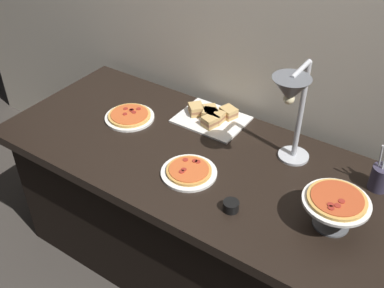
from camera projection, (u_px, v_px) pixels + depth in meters
name	position (u px, v px, depth m)	size (l,w,h in m)	color
ground_plane	(194.00, 261.00, 2.56)	(8.00, 8.00, 0.00)	#38332D
back_wall	(254.00, 27.00, 2.17)	(4.40, 0.04, 2.40)	beige
buffet_table	(195.00, 212.00, 2.32)	(1.90, 0.84, 0.76)	black
heat_lamp	(292.00, 98.00, 1.77)	(0.15, 0.31, 0.49)	#B7BABF
pizza_plate_front	(130.00, 116.00, 2.33)	(0.25, 0.25, 0.03)	white
pizza_plate_center	(189.00, 172.00, 1.98)	(0.25, 0.25, 0.03)	white
pizza_plate_raised_stand	(336.00, 203.00, 1.68)	(0.25, 0.25, 0.14)	#595B60
sandwich_platter	(211.00, 116.00, 2.31)	(0.34, 0.27, 0.06)	white
sauce_cup_near	(231.00, 206.00, 1.80)	(0.07, 0.07, 0.04)	black
utensil_holder	(381.00, 177.00, 1.88)	(0.08, 0.08, 0.22)	#383347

